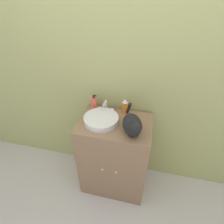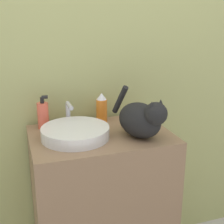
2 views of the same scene
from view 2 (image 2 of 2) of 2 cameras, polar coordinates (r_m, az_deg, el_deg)
wall_back at (r=1.73m, az=-4.87°, el=9.91°), size 6.00×0.05×2.50m
vanity_cabinet at (r=1.77m, az=-1.92°, el=-17.79°), size 0.69×0.49×0.91m
sink_basin at (r=1.50m, az=-6.71°, el=-3.75°), size 0.33×0.33×0.06m
faucet at (r=1.64m, az=-7.94°, el=-0.64°), size 0.15×0.12×0.14m
cat at (r=1.48m, az=5.48°, el=-1.22°), size 0.24×0.35×0.23m
soap_bottle at (r=1.64m, az=-12.49°, el=-0.52°), size 0.06×0.06×0.17m
spray_bottle at (r=1.70m, az=-1.90°, el=0.78°), size 0.06×0.06×0.16m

